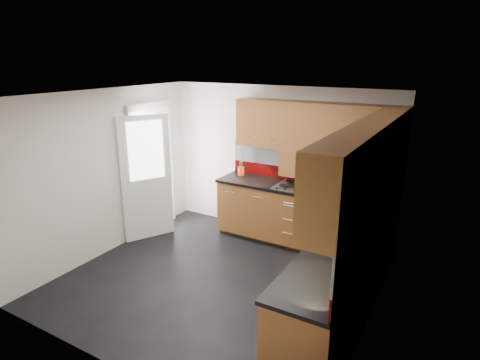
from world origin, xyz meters
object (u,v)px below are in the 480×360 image
Objects in this scene: gas_hob at (296,186)px; toaster at (339,185)px; utensil_pot at (241,170)px; food_processor at (346,223)px.

toaster reaches higher than gas_hob.
utensil_pot reaches higher than gas_hob.
gas_hob is at bearing -167.44° from toaster.
gas_hob is 1.87× the size of food_processor.
utensil_pot is 1.66m from toaster.
food_processor is at bearing -34.37° from utensil_pot.
food_processor reaches higher than gas_hob.
toaster is at bearing 109.17° from food_processor.
food_processor reaches higher than toaster.
utensil_pot is at bearing 171.10° from gas_hob.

